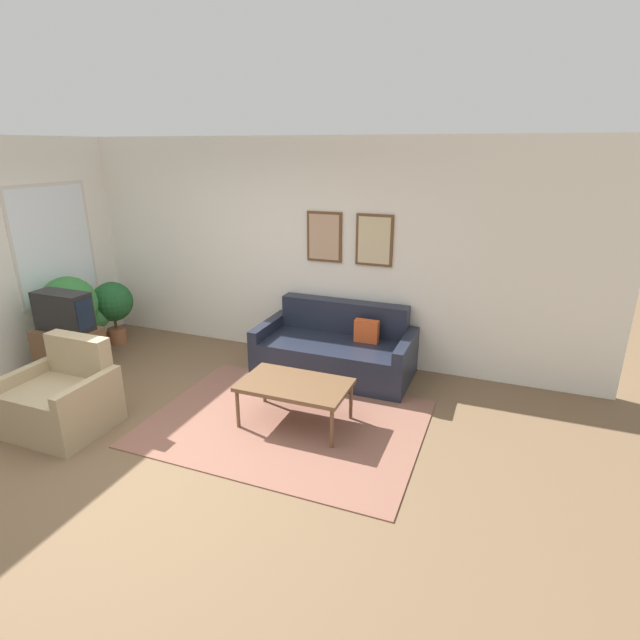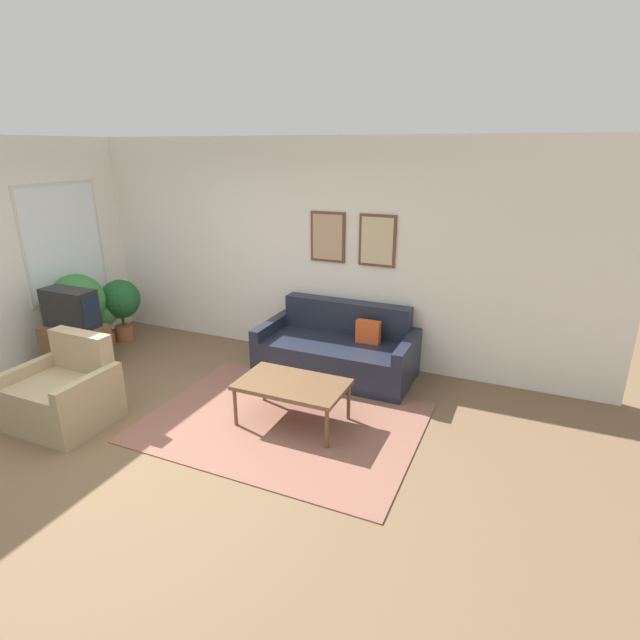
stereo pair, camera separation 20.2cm
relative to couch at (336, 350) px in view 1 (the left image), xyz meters
The scene contains 11 objects.
ground_plane 2.37m from the couch, 114.14° to the right, with size 16.00×16.00×0.00m, color brown.
area_rug 1.32m from the couch, 92.82° to the right, with size 2.63×1.93×0.01m.
wall_back 1.50m from the couch, 153.78° to the left, with size 8.00×0.09×2.70m.
couch is the anchor object (origin of this frame).
coffee_table 1.26m from the couch, 88.75° to the right, with size 1.04×0.63×0.44m.
tv_stand 3.15m from the couch, 158.20° to the right, with size 0.70×0.47×0.56m.
tv 3.19m from the couch, 158.18° to the right, with size 0.67×0.28×0.45m.
armchair 2.92m from the couch, 133.67° to the right, with size 0.86×0.76×0.85m.
potted_plant_tall 3.39m from the couch, 166.77° to the right, with size 0.68×0.68×1.06m.
potted_plant_by_window 3.16m from the couch, behind, with size 0.53×0.53×0.86m.
potted_plant_small 3.31m from the couch, behind, with size 0.40×0.40×0.65m.
Camera 1 is at (2.79, -3.01, 2.58)m, focal length 28.00 mm.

